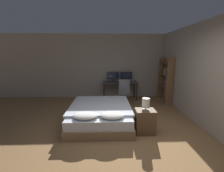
% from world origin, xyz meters
% --- Properties ---
extents(ground_plane, '(20.00, 20.00, 0.00)m').
position_xyz_m(ground_plane, '(0.00, 0.00, 0.00)').
color(ground_plane, brown).
extents(wall_back, '(12.00, 0.06, 2.70)m').
position_xyz_m(wall_back, '(0.00, 3.86, 1.35)').
color(wall_back, '#9E9384').
rests_on(wall_back, ground_plane).
extents(wall_side_right, '(0.06, 12.00, 2.70)m').
position_xyz_m(wall_side_right, '(2.03, 1.50, 1.35)').
color(wall_side_right, '#9E9384').
rests_on(wall_side_right, ground_plane).
extents(bed, '(1.64, 1.96, 0.57)m').
position_xyz_m(bed, '(-0.63, 1.26, 0.25)').
color(bed, '#846647').
rests_on(bed, ground_plane).
extents(nightstand, '(0.45, 0.35, 0.58)m').
position_xyz_m(nightstand, '(0.46, 0.66, 0.29)').
color(nightstand, brown).
rests_on(nightstand, ground_plane).
extents(bedside_lamp, '(0.18, 0.18, 0.28)m').
position_xyz_m(bedside_lamp, '(0.46, 0.66, 0.75)').
color(bedside_lamp, gray).
rests_on(bedside_lamp, nightstand).
extents(desk, '(1.44, 0.63, 0.73)m').
position_xyz_m(desk, '(0.10, 3.48, 0.64)').
color(desk, '#38383D').
rests_on(desk, ground_plane).
extents(monitor_left, '(0.50, 0.16, 0.39)m').
position_xyz_m(monitor_left, '(-0.19, 3.69, 0.96)').
color(monitor_left, black).
rests_on(monitor_left, desk).
extents(monitor_right, '(0.50, 0.16, 0.39)m').
position_xyz_m(monitor_right, '(0.39, 3.69, 0.96)').
color(monitor_right, black).
rests_on(monitor_right, desk).
extents(keyboard, '(0.41, 0.13, 0.02)m').
position_xyz_m(keyboard, '(0.10, 3.27, 0.74)').
color(keyboard, black).
rests_on(keyboard, desk).
extents(computer_mouse, '(0.07, 0.05, 0.04)m').
position_xyz_m(computer_mouse, '(0.39, 3.27, 0.75)').
color(computer_mouse, black).
rests_on(computer_mouse, desk).
extents(office_chair, '(0.52, 0.52, 0.97)m').
position_xyz_m(office_chair, '(0.18, 2.77, 0.38)').
color(office_chair, black).
rests_on(office_chair, ground_plane).
extents(bookshelf, '(0.27, 0.90, 1.74)m').
position_xyz_m(bookshelf, '(1.85, 2.98, 0.98)').
color(bookshelf, brown).
rests_on(bookshelf, ground_plane).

